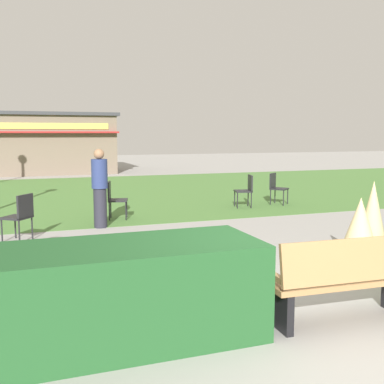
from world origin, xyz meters
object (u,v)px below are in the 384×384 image
object	(u,v)px
cafe_chair_west	(114,197)
parked_car_center_slot	(48,154)
person_strolling	(100,188)
cafe_chair_center	(21,213)
food_kiosk	(25,143)
cafe_chair_north	(246,188)
park_bench	(346,279)
cafe_chair_east	(276,186)

from	to	relation	value
cafe_chair_west	parked_car_center_slot	xyz separation A→B (m)	(-0.36, 22.65, 0.12)
cafe_chair_west	parked_car_center_slot	distance (m)	22.66
person_strolling	parked_car_center_slot	size ratio (longest dim) A/B	0.40
cafe_chair_center	parked_car_center_slot	bearing A→B (deg)	86.00
food_kiosk	cafe_chair_center	xyz separation A→B (m)	(-0.21, -16.38, -1.01)
food_kiosk	cafe_chair_north	xyz separation A→B (m)	(5.58, -14.15, -1.01)
parked_car_center_slot	park_bench	bearing A→B (deg)	-87.02
cafe_chair_north	person_strolling	bearing A→B (deg)	-161.36
cafe_chair_west	cafe_chair_north	size ratio (longest dim) A/B	1.00
cafe_chair_west	person_strolling	xyz separation A→B (m)	(-0.46, -0.87, 0.33)
park_bench	cafe_chair_center	size ratio (longest dim) A/B	1.94
cafe_chair_center	parked_car_center_slot	size ratio (longest dim) A/B	0.21
cafe_chair_north	parked_car_center_slot	world-z (taller)	parked_car_center_slot
cafe_chair_west	cafe_chair_center	size ratio (longest dim) A/B	1.00
cafe_chair_west	cafe_chair_north	world-z (taller)	same
park_bench	parked_car_center_slot	size ratio (longest dim) A/B	0.40
cafe_chair_west	person_strolling	world-z (taller)	person_strolling
park_bench	food_kiosk	world-z (taller)	food_kiosk
park_bench	cafe_chair_center	bearing A→B (deg)	121.86
person_strolling	parked_car_center_slot	distance (m)	23.53
food_kiosk	park_bench	bearing A→B (deg)	-82.00
food_kiosk	cafe_chair_center	size ratio (longest dim) A/B	10.05
person_strolling	cafe_chair_east	bearing A→B (deg)	139.09
park_bench	cafe_chair_west	size ratio (longest dim) A/B	1.94
cafe_chair_east	food_kiosk	bearing A→B (deg)	115.49
cafe_chair_north	parked_car_center_slot	xyz separation A→B (m)	(-4.08, 22.11, 0.12)
park_bench	cafe_chair_north	xyz separation A→B (m)	(2.54, 7.44, 0.05)
cafe_chair_east	cafe_chair_north	world-z (taller)	same
park_bench	parked_car_center_slot	world-z (taller)	parked_car_center_slot
food_kiosk	person_strolling	world-z (taller)	food_kiosk
food_kiosk	cafe_chair_center	world-z (taller)	food_kiosk
cafe_chair_west	cafe_chair_north	xyz separation A→B (m)	(3.72, 0.54, 0.00)
cafe_chair_east	cafe_chair_north	bearing A→B (deg)	-168.12
park_bench	food_kiosk	size ratio (longest dim) A/B	0.19
park_bench	parked_car_center_slot	distance (m)	29.59
park_bench	person_strolling	distance (m)	6.26
person_strolling	food_kiosk	bearing A→B (deg)	-143.10
park_bench	cafe_chair_west	distance (m)	7.00
cafe_chair_east	cafe_chair_north	size ratio (longest dim) A/B	1.00
parked_car_center_slot	food_kiosk	bearing A→B (deg)	-100.63
cafe_chair_east	cafe_chair_center	xyz separation A→B (m)	(-6.85, -2.45, 0.00)
cafe_chair_east	park_bench	bearing A→B (deg)	-115.21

